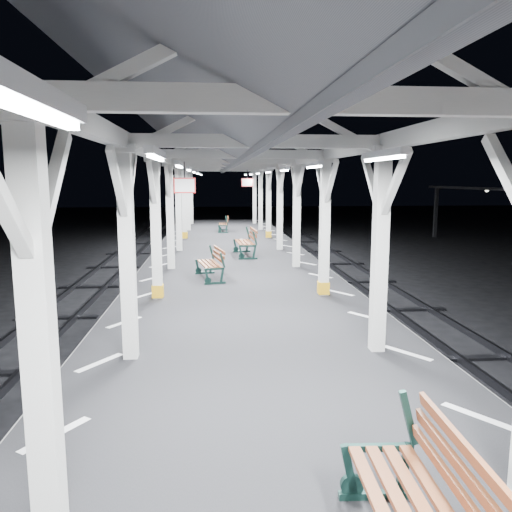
{
  "coord_description": "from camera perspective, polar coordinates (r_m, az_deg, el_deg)",
  "views": [
    {
      "loc": [
        -0.68,
        -9.74,
        3.81
      ],
      "look_at": [
        0.22,
        0.63,
        2.2
      ],
      "focal_mm": 35.0,
      "sensor_mm": 36.0,
      "label": 1
    }
  ],
  "objects": [
    {
      "name": "bench_mid",
      "position": [
        14.2,
        -4.98,
        -0.75
      ],
      "size": [
        0.89,
        1.69,
        0.87
      ],
      "rotation": [
        0.0,
        0.0,
        0.19
      ],
      "color": "#122D28",
      "rests_on": "platform"
    },
    {
      "name": "platform",
      "position": [
        10.31,
        -0.95,
        -9.94
      ],
      "size": [
        6.0,
        50.0,
        1.0
      ],
      "primitive_type": "cube",
      "color": "black",
      "rests_on": "ground"
    },
    {
      "name": "track_right",
      "position": [
        11.88,
        24.32,
        -10.33
      ],
      "size": [
        2.2,
        60.0,
        0.16
      ],
      "color": "#2D2D33",
      "rests_on": "ground"
    },
    {
      "name": "canopy",
      "position": [
        9.77,
        -1.0,
        13.22
      ],
      "size": [
        5.4,
        49.0,
        4.65
      ],
      "color": "silver",
      "rests_on": "platform"
    },
    {
      "name": "hazard_stripes_right",
      "position": [
        10.61,
        12.46,
        -6.76
      ],
      "size": [
        1.0,
        48.0,
        0.01
      ],
      "primitive_type": "cube",
      "color": "silver",
      "rests_on": "platform"
    },
    {
      "name": "bench_near",
      "position": [
        4.06,
        19.44,
        -25.65
      ],
      "size": [
        0.8,
        1.92,
        1.02
      ],
      "rotation": [
        0.0,
        0.0,
        -0.05
      ],
      "color": "#122D28",
      "rests_on": "platform"
    },
    {
      "name": "hazard_stripes_left",
      "position": [
        10.29,
        -14.82,
        -7.34
      ],
      "size": [
        1.0,
        48.0,
        0.01
      ],
      "primitive_type": "cube",
      "color": "silver",
      "rests_on": "platform"
    },
    {
      "name": "bench_far",
      "position": [
        18.41,
        -0.98,
        1.69
      ],
      "size": [
        0.81,
        1.9,
        1.01
      ],
      "rotation": [
        0.0,
        0.0,
        0.06
      ],
      "color": "#122D28",
      "rests_on": "platform"
    },
    {
      "name": "ground",
      "position": [
        10.48,
        -0.94,
        -12.53
      ],
      "size": [
        120.0,
        120.0,
        0.0
      ],
      "primitive_type": "plane",
      "color": "black",
      "rests_on": "ground"
    },
    {
      "name": "bench_extra",
      "position": [
        26.99,
        -3.59,
        3.72
      ],
      "size": [
        0.6,
        1.52,
        0.81
      ],
      "rotation": [
        0.0,
        0.0,
        -0.02
      ],
      "color": "#122D28",
      "rests_on": "platform"
    }
  ]
}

